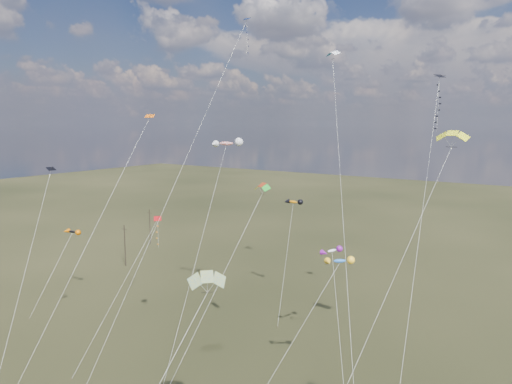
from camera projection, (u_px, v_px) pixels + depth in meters
The scene contains 16 objects.
utility_pole_near at pixel (125, 245), 86.98m from camera, with size 1.40×0.20×8.00m.
utility_pole_far at pixel (150, 226), 102.89m from camera, with size 1.40×0.20×8.00m.
diamond_black_high at pixel (436, 117), 51.25m from camera, with size 3.76×24.74×32.63m.
diamond_navy_tall at pixel (234, 63), 54.92m from camera, with size 5.53×22.57×39.87m.
diamond_black_mid at pixel (35, 232), 47.69m from camera, with size 6.30×12.22×22.27m.
diamond_red_low at pixel (154, 240), 54.83m from camera, with size 2.35×12.26×15.93m.
diamond_orange_center at pixel (113, 190), 47.74m from camera, with size 1.32×20.12×28.08m.
parafoil_yellow at pixel (452, 134), 43.11m from camera, with size 7.04×19.61×26.86m.
parafoil_blue_white at pixel (333, 54), 64.30m from camera, with size 15.87×26.36×37.69m.
parafoil_striped at pixel (207, 278), 31.57m from camera, with size 2.84×15.58×17.20m.
parafoil_tricolor at pixel (262, 186), 48.95m from camera, with size 5.28×12.94×21.06m.
novelty_black_orange at pixel (72, 232), 70.79m from camera, with size 3.86×9.59×10.88m.
novelty_orange_black at pixel (293, 202), 67.45m from camera, with size 4.20×9.55×16.09m.
novelty_white_purple at pixel (332, 251), 52.85m from camera, with size 6.29×9.69×12.83m.
novelty_redwhite_stripe at pixel (226, 144), 61.50m from camera, with size 7.47×19.47×25.11m.
novelty_blue_yellow at pixel (339, 262), 42.86m from camera, with size 6.43×10.34×14.67m.
Camera 1 is at (29.56, -26.63, 26.99)m, focal length 32.00 mm.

